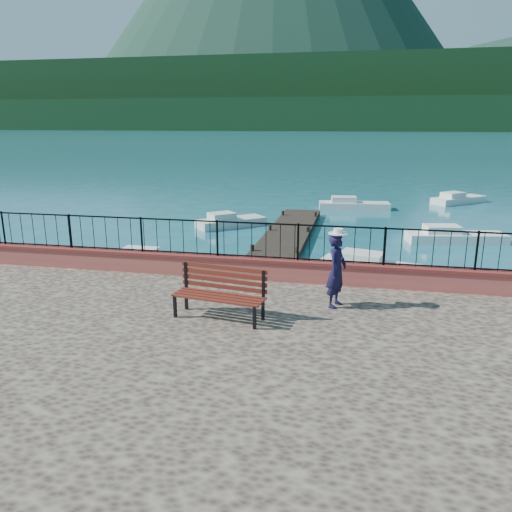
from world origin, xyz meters
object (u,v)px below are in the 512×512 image
at_px(boat_1, 379,265).
at_px(boat_5, 459,197).
at_px(boat_3, 231,219).
at_px(park_bench, 219,304).
at_px(person, 337,271).
at_px(boat_0, 153,260).
at_px(boat_4, 354,203).
at_px(boat_2, 456,234).

bearing_deg(boat_1, boat_5, 86.85).
distance_m(boat_3, boat_5, 16.82).
relative_size(park_bench, boat_5, 0.52).
height_order(person, boat_3, person).
bearing_deg(boat_5, boat_0, -167.15).
height_order(person, boat_4, person).
distance_m(person, boat_5, 25.47).
distance_m(park_bench, boat_3, 15.56).
bearing_deg(boat_1, boat_3, 149.95).
height_order(park_bench, boat_4, park_bench).
height_order(park_bench, boat_2, park_bench).
bearing_deg(person, park_bench, 135.63).
distance_m(boat_1, boat_3, 10.29).
xyz_separation_m(person, boat_2, (4.81, 12.52, -1.66)).
bearing_deg(park_bench, boat_3, 112.44).
relative_size(person, boat_1, 0.41).
bearing_deg(boat_2, boat_3, 162.87).
height_order(boat_0, boat_1, same).
bearing_deg(boat_4, boat_0, -121.39).
bearing_deg(boat_2, boat_5, 69.53).
xyz_separation_m(park_bench, boat_5, (9.38, 25.69, -1.13)).
xyz_separation_m(boat_0, boat_2, (11.73, 6.94, 0.00)).
xyz_separation_m(person, boat_0, (-6.92, 5.58, -1.66)).
xyz_separation_m(park_bench, boat_3, (-3.67, 15.08, -1.13)).
xyz_separation_m(person, boat_5, (6.96, 24.44, -1.66)).
height_order(boat_0, boat_4, same).
distance_m(boat_0, boat_1, 8.21).
bearing_deg(person, boat_2, -2.61).
distance_m(park_bench, boat_5, 27.37).
bearing_deg(boat_4, boat_1, -91.80).
bearing_deg(park_bench, person, 35.98).
height_order(boat_3, boat_5, same).
distance_m(boat_1, boat_5, 18.75).
bearing_deg(boat_0, boat_1, 7.68).
xyz_separation_m(boat_2, boat_3, (-10.90, 1.32, 0.00)).
distance_m(boat_2, boat_4, 9.36).
relative_size(boat_1, boat_5, 1.05).
bearing_deg(person, boat_0, 69.53).
bearing_deg(boat_0, boat_2, 31.18).
relative_size(park_bench, boat_4, 0.48).
xyz_separation_m(park_bench, boat_2, (7.23, 13.77, -1.13)).
relative_size(person, boat_5, 0.43).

